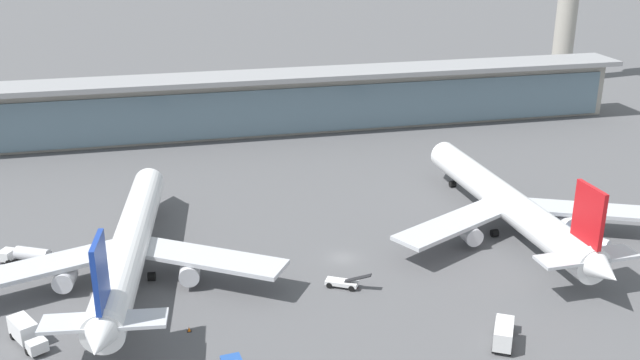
% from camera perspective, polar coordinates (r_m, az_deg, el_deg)
% --- Properties ---
extents(ground_plane, '(1200.00, 1200.00, 0.00)m').
position_cam_1_polar(ground_plane, '(117.28, 1.80, -6.13)').
color(ground_plane, '#515154').
extents(airliner_left_stand, '(46.92, 61.41, 16.36)m').
position_cam_1_polar(airliner_left_stand, '(113.07, -14.66, -5.00)').
color(airliner_left_stand, white).
rests_on(airliner_left_stand, ground).
extents(airliner_centre_stand, '(47.24, 61.37, 16.36)m').
position_cam_1_polar(airliner_centre_stand, '(128.69, 14.53, -1.79)').
color(airliner_centre_stand, white).
rests_on(airliner_centre_stand, ground).
extents(service_truck_near_nose_white, '(5.63, 7.47, 3.10)m').
position_cam_1_polar(service_truck_near_nose_white, '(97.94, 14.18, -11.51)').
color(service_truck_near_nose_white, silver).
rests_on(service_truck_near_nose_white, ground).
extents(service_truck_under_wing_white, '(8.65, 6.01, 2.95)m').
position_cam_1_polar(service_truck_under_wing_white, '(123.41, -21.96, -5.43)').
color(service_truck_under_wing_white, silver).
rests_on(service_truck_under_wing_white, ground).
extents(service_truck_by_tail_white, '(6.59, 4.51, 2.70)m').
position_cam_1_polar(service_truck_by_tail_white, '(108.44, 1.83, -8.02)').
color(service_truck_by_tail_white, silver).
rests_on(service_truck_by_tail_white, ground).
extents(service_truck_on_taxiway_white, '(5.63, 7.47, 3.10)m').
position_cam_1_polar(service_truck_on_taxiway_white, '(102.35, -22.03, -10.99)').
color(service_truck_on_taxiway_white, silver).
rests_on(service_truck_on_taxiway_white, ground).
extents(service_truck_at_far_stand_blue, '(6.41, 8.51, 2.95)m').
position_cam_1_polar(service_truck_at_far_stand_blue, '(126.92, 20.05, -4.44)').
color(service_truck_at_far_stand_blue, '#234C9E').
rests_on(service_truck_at_far_stand_blue, ground).
extents(terminal_building, '(183.60, 12.80, 15.20)m').
position_cam_1_polar(terminal_building, '(180.03, -4.03, 6.11)').
color(terminal_building, '#9E998E').
rests_on(terminal_building, ground).
extents(safety_cone_bravo, '(0.62, 0.62, 0.70)m').
position_cam_1_polar(safety_cone_bravo, '(99.84, -10.21, -11.43)').
color(safety_cone_bravo, orange).
rests_on(safety_cone_bravo, ground).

